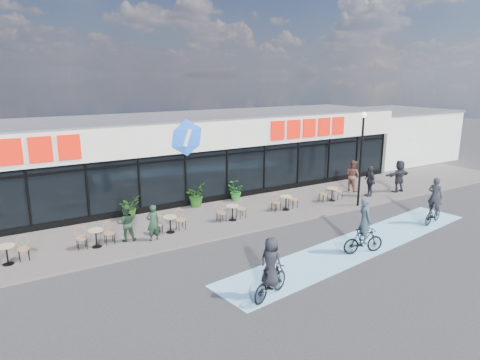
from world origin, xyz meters
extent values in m
plane|color=#28282B|center=(0.00, 0.00, 0.00)|extent=(120.00, 120.00, 0.00)
cube|color=#544D4A|center=(0.00, 4.50, 0.05)|extent=(44.00, 5.00, 0.10)
cube|color=#75B7DD|center=(4.00, -1.50, 0.01)|extent=(14.17, 4.13, 0.01)
cube|color=black|center=(0.00, 10.00, 1.50)|extent=(30.00, 6.00, 3.00)
cube|color=beige|center=(0.00, 9.85, 3.75)|extent=(30.60, 6.30, 1.50)
cube|color=#47474C|center=(0.00, 10.00, 4.55)|extent=(30.60, 6.30, 0.10)
cube|color=navy|center=(0.00, 6.96, 3.05)|extent=(30.60, 0.08, 0.18)
cube|color=black|center=(0.00, 6.97, 2.65)|extent=(30.00, 0.06, 0.08)
cube|color=black|center=(0.00, 6.98, 0.20)|extent=(30.00, 0.10, 0.40)
cube|color=red|center=(-8.00, 6.70, 3.80)|extent=(5.63, 0.18, 1.10)
cube|color=red|center=(8.00, 6.70, 3.80)|extent=(5.63, 0.18, 1.10)
ellipsoid|color=blue|center=(0.00, 6.70, 3.80)|extent=(1.90, 0.24, 1.90)
cylinder|color=black|center=(-7.50, 6.97, 1.50)|extent=(0.10, 0.10, 3.00)
cylinder|color=black|center=(-5.00, 6.97, 1.50)|extent=(0.10, 0.10, 3.00)
cylinder|color=black|center=(-2.50, 6.97, 1.50)|extent=(0.10, 0.10, 3.00)
cylinder|color=black|center=(0.00, 6.97, 1.50)|extent=(0.10, 0.10, 3.00)
cylinder|color=black|center=(2.50, 6.97, 1.50)|extent=(0.10, 0.10, 3.00)
cylinder|color=black|center=(5.00, 6.97, 1.50)|extent=(0.10, 0.10, 3.00)
cylinder|color=black|center=(7.50, 6.97, 1.50)|extent=(0.10, 0.10, 3.00)
cylinder|color=black|center=(10.00, 6.97, 1.50)|extent=(0.10, 0.10, 3.00)
cylinder|color=black|center=(12.50, 6.97, 1.50)|extent=(0.10, 0.10, 3.00)
cylinder|color=black|center=(15.00, 6.97, 1.50)|extent=(0.10, 0.10, 3.00)
cube|color=silver|center=(20.50, 11.00, 2.00)|extent=(9.00, 7.00, 4.00)
cube|color=#47474C|center=(20.50, 11.00, 4.05)|extent=(9.20, 7.20, 0.12)
cylinder|color=black|center=(7.87, 2.30, 2.46)|extent=(0.12, 0.12, 4.72)
sphere|color=#FFF2CC|center=(7.87, 2.30, 4.92)|extent=(0.28, 0.28, 0.28)
cylinder|color=tan|center=(-8.63, 3.70, 0.82)|extent=(0.60, 0.60, 0.04)
cylinder|color=black|center=(-8.63, 3.70, 0.47)|extent=(0.06, 0.06, 0.70)
cylinder|color=black|center=(-8.63, 3.70, 0.11)|extent=(0.40, 0.40, 0.02)
cylinder|color=tan|center=(-5.44, 3.70, 0.82)|extent=(0.60, 0.60, 0.04)
cylinder|color=black|center=(-5.44, 3.70, 0.47)|extent=(0.06, 0.06, 0.70)
cylinder|color=black|center=(-5.44, 3.70, 0.11)|extent=(0.40, 0.40, 0.02)
cylinder|color=tan|center=(-2.25, 3.70, 0.82)|extent=(0.60, 0.60, 0.04)
cylinder|color=black|center=(-2.25, 3.70, 0.47)|extent=(0.06, 0.06, 0.70)
cylinder|color=black|center=(-2.25, 3.70, 0.11)|extent=(0.40, 0.40, 0.02)
cylinder|color=tan|center=(0.94, 3.70, 0.82)|extent=(0.60, 0.60, 0.04)
cylinder|color=black|center=(0.94, 3.70, 0.47)|extent=(0.06, 0.06, 0.70)
cylinder|color=black|center=(0.94, 3.70, 0.11)|extent=(0.40, 0.40, 0.02)
cylinder|color=tan|center=(4.12, 3.70, 0.82)|extent=(0.60, 0.60, 0.04)
cylinder|color=black|center=(4.12, 3.70, 0.47)|extent=(0.06, 0.06, 0.70)
cylinder|color=black|center=(4.12, 3.70, 0.11)|extent=(0.40, 0.40, 0.02)
cylinder|color=tan|center=(7.31, 3.70, 0.82)|extent=(0.60, 0.60, 0.04)
cylinder|color=black|center=(7.31, 3.70, 0.47)|extent=(0.06, 0.06, 0.70)
cylinder|color=black|center=(7.31, 3.70, 0.11)|extent=(0.40, 0.40, 0.02)
imported|color=#224614|center=(-3.22, 6.50, 0.67)|extent=(1.34, 1.29, 1.15)
imported|color=#1B4513|center=(0.40, 6.68, 0.71)|extent=(1.43, 1.46, 1.22)
imported|color=#1A5C1E|center=(2.75, 6.58, 0.62)|extent=(1.25, 1.24, 1.05)
imported|color=#1A2F20|center=(-3.20, 3.20, 0.88)|extent=(0.60, 0.42, 1.56)
imported|color=black|center=(-4.19, 3.71, 0.88)|extent=(0.88, 0.76, 1.56)
imported|color=#212229|center=(9.82, 3.33, 0.98)|extent=(0.74, 1.12, 1.76)
imported|color=brown|center=(9.81, 4.65, 1.04)|extent=(0.74, 0.93, 1.88)
imported|color=#212229|center=(12.04, 3.08, 1.06)|extent=(1.80, 0.67, 1.91)
imported|color=black|center=(3.52, -2.14, 0.52)|extent=(1.79, 0.93, 1.03)
imported|color=#334350|center=(3.52, -2.14, 1.36)|extent=(0.60, 0.76, 1.83)
imported|color=black|center=(9.00, -1.38, 0.50)|extent=(1.72, 0.84, 0.99)
imported|color=#21222A|center=(9.00, -1.38, 1.35)|extent=(0.57, 0.74, 1.81)
imported|color=black|center=(-1.63, -3.13, 0.54)|extent=(1.87, 1.16, 1.09)
imported|color=black|center=(-1.63, -3.13, 1.23)|extent=(0.75, 0.90, 1.57)
camera|label=1|loc=(-8.83, -13.18, 6.87)|focal=32.00mm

